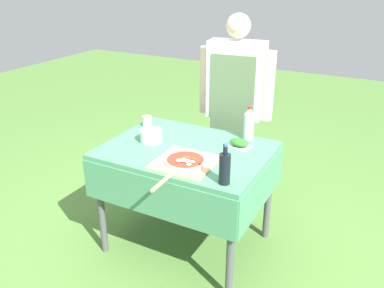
{
  "coord_description": "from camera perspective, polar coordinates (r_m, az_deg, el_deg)",
  "views": [
    {
      "loc": [
        1.25,
        -2.28,
        1.98
      ],
      "look_at": [
        0.04,
        0.0,
        0.85
      ],
      "focal_mm": 38.0,
      "sensor_mm": 36.0,
      "label": 1
    }
  ],
  "objects": [
    {
      "name": "pizza_on_peel",
      "position": [
        2.62,
        -1.06,
        -2.56
      ],
      "size": [
        0.39,
        0.61,
        0.05
      ],
      "rotation": [
        0.0,
        0.0,
        0.02
      ],
      "color": "tan",
      "rests_on": "prep_table"
    },
    {
      "name": "ground_plane",
      "position": [
        3.27,
        -0.68,
        -13.68
      ],
      "size": [
        12.0,
        12.0,
        0.0
      ],
      "primitive_type": "plane",
      "color": "#517F38"
    },
    {
      "name": "mixing_tub",
      "position": [
        2.95,
        -5.75,
        1.14
      ],
      "size": [
        0.16,
        0.16,
        0.09
      ],
      "primitive_type": "cylinder",
      "color": "silver",
      "rests_on": "prep_table"
    },
    {
      "name": "oil_bottle",
      "position": [
        2.36,
        4.62,
        -3.36
      ],
      "size": [
        0.07,
        0.07,
        0.26
      ],
      "color": "black",
      "rests_on": "prep_table"
    },
    {
      "name": "person_cook",
      "position": [
        3.39,
        6.09,
        6.32
      ],
      "size": [
        0.62,
        0.25,
        1.66
      ],
      "rotation": [
        0.0,
        0.0,
        3.25
      ],
      "color": "#333D56",
      "rests_on": "ground"
    },
    {
      "name": "water_bottle",
      "position": [
        2.99,
        8.0,
        2.85
      ],
      "size": [
        0.07,
        0.07,
        0.26
      ],
      "color": "silver",
      "rests_on": "prep_table"
    },
    {
      "name": "prep_table",
      "position": [
        2.89,
        -0.74,
        -2.48
      ],
      "size": [
        1.15,
        0.88,
        0.81
      ],
      "color": "#478960",
      "rests_on": "ground"
    },
    {
      "name": "sauce_jar",
      "position": [
        3.26,
        -6.32,
        3.14
      ],
      "size": [
        0.08,
        0.08,
        0.08
      ],
      "color": "silver",
      "rests_on": "prep_table"
    },
    {
      "name": "herb_container",
      "position": [
        2.89,
        6.66,
        0.13
      ],
      "size": [
        0.19,
        0.16,
        0.05
      ],
      "rotation": [
        0.0,
        0.0,
        -0.22
      ],
      "color": "silver",
      "rests_on": "prep_table"
    }
  ]
}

